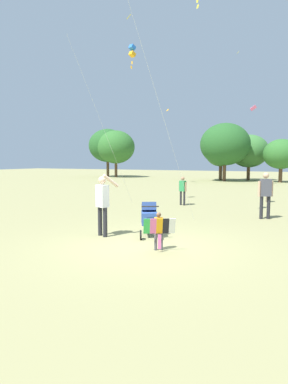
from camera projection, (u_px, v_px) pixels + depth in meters
The scene contains 10 objects.
ground_plane at pixel (145, 245), 8.76m from camera, with size 120.00×120.00×0.00m, color #938E5B.
treeline_distant at pixel (208, 147), 37.23m from camera, with size 44.76×7.52×6.34m.
child_with_butterfly_kite at pixel (159, 228), 8.19m from camera, with size 0.75×0.51×0.96m.
person_adult_flyer at pixel (103, 200), 9.71m from camera, with size 0.69×0.52×1.85m.
stroller at pixel (149, 216), 9.71m from camera, with size 0.84×1.09×1.03m.
kite_orange_delta at pixel (132, 53), 16.38m from camera, with size 1.40×3.74×7.94m.
distant_kites_cluster at pixel (222, 60), 27.99m from camera, with size 23.17×10.73×8.58m.
person_couple_left at pixel (265, 192), 12.56m from camera, with size 0.53×0.38×1.78m.
person_kid_running at pixel (183, 188), 16.41m from camera, with size 0.44×0.28×1.42m.
person_back_turned at pixel (268, 189), 17.59m from camera, with size 0.28×0.32×1.18m.
Camera 1 is at (3.68, -7.76, 2.25)m, focal length 30.97 mm.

